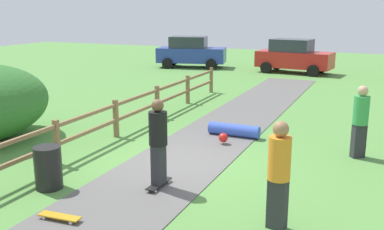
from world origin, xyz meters
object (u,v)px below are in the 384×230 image
(skater_fallen, at_px, (233,131))
(bystander_green, at_px, (360,118))
(trash_bin, at_px, (48,168))
(bystander_orange, at_px, (279,170))
(skater_riding, at_px, (158,139))
(parked_car_blue, at_px, (191,52))
(skateboard_loose, at_px, (60,216))
(parked_car_red, at_px, (294,56))

(skater_fallen, height_order, bystander_green, bystander_green)
(trash_bin, xyz_separation_m, bystander_orange, (4.75, 0.14, 0.60))
(bystander_green, bearing_deg, skater_riding, -134.51)
(trash_bin, bearing_deg, parked_car_blue, 104.85)
(skateboard_loose, bearing_deg, skater_riding, 65.85)
(skater_fallen, bearing_deg, bystander_orange, -64.11)
(skateboard_loose, height_order, parked_car_red, parked_car_red)
(skater_fallen, relative_size, bystander_orange, 0.81)
(trash_bin, height_order, bystander_orange, bystander_orange)
(bystander_orange, bearing_deg, parked_car_red, 100.20)
(parked_car_blue, bearing_deg, skater_riding, -68.51)
(trash_bin, bearing_deg, parked_car_red, 85.98)
(skater_fallen, bearing_deg, parked_car_blue, 117.91)
(skater_fallen, height_order, parked_car_red, parked_car_red)
(trash_bin, distance_m, parked_car_blue, 19.75)
(skateboard_loose, height_order, parked_car_blue, parked_car_blue)
(skater_fallen, relative_size, parked_car_blue, 0.34)
(skater_riding, height_order, parked_car_blue, parked_car_blue)
(bystander_green, bearing_deg, parked_car_red, 107.04)
(skateboard_loose, bearing_deg, parked_car_red, 89.54)
(skater_riding, height_order, skater_fallen, skater_riding)
(skater_riding, xyz_separation_m, bystander_green, (3.67, 3.74, -0.05))
(skater_fallen, distance_m, skateboard_loose, 6.36)
(skater_riding, relative_size, bystander_orange, 0.99)
(bystander_green, xyz_separation_m, parked_car_blue, (-10.83, 14.42, -0.06))
(parked_car_red, bearing_deg, bystander_green, -72.96)
(skater_riding, bearing_deg, trash_bin, -156.32)
(bystander_orange, distance_m, bystander_green, 4.63)
(skateboard_loose, bearing_deg, bystander_orange, 19.52)
(bystander_orange, height_order, parked_car_blue, parked_car_blue)
(skater_fallen, bearing_deg, trash_bin, -114.43)
(bystander_orange, distance_m, parked_car_red, 19.26)
(parked_car_blue, bearing_deg, skater_fallen, -62.09)
(skater_fallen, relative_size, skateboard_loose, 1.88)
(bystander_green, bearing_deg, skateboard_loose, -128.46)
(skater_fallen, xyz_separation_m, parked_car_blue, (-7.39, 13.95, 0.76))
(trash_bin, distance_m, skater_fallen, 5.64)
(bystander_green, bearing_deg, trash_bin, -141.09)
(bystander_green, relative_size, parked_car_red, 0.42)
(skater_riding, distance_m, bystander_green, 5.24)
(skateboard_loose, height_order, bystander_green, bystander_green)
(parked_car_blue, bearing_deg, skateboard_loose, -72.85)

